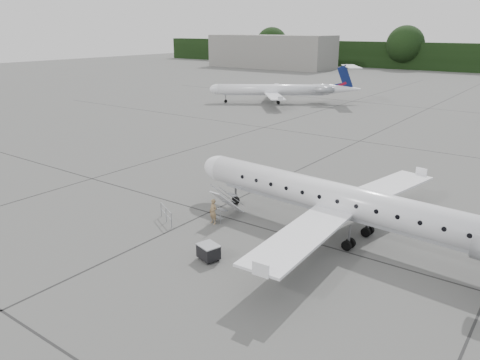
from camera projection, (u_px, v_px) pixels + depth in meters
The scene contains 8 objects.
ground at pixel (266, 255), 26.26m from camera, with size 320.00×320.00×0.00m, color #575754.
terminal_building at pixel (271, 52), 148.40m from camera, with size 40.00×14.00×10.00m, color gray.
main_regional_jet at pixel (348, 186), 27.45m from camera, with size 26.04×18.75×6.68m, color white, non-canonical shape.
airstair at pixel (227, 203), 31.23m from camera, with size 0.85×2.48×2.09m, color white, non-canonical shape.
passenger at pixel (213, 212), 30.29m from camera, with size 0.61×0.40×1.67m, color #937650.
safety_railing at pixel (166, 215), 30.61m from camera, with size 2.20×0.08×1.00m, color #94979C, non-canonical shape.
baggage_cart at pixel (209, 252), 25.63m from camera, with size 1.12×0.90×0.97m, color black, non-canonical shape.
bg_regional_left at pixel (273, 84), 78.46m from camera, with size 23.95×17.25×6.28m, color white, non-canonical shape.
Camera 1 is at (12.79, -19.94, 12.18)m, focal length 35.00 mm.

